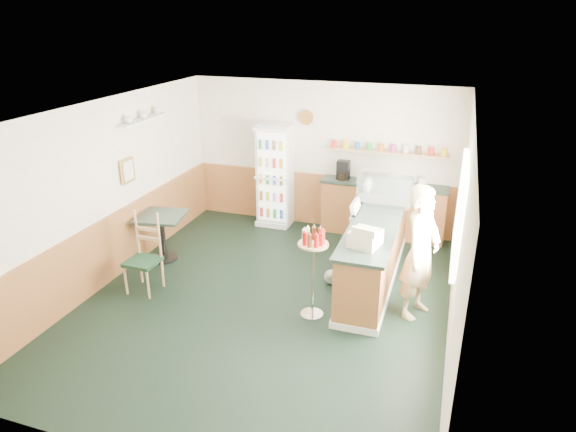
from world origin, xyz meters
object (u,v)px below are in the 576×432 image
at_px(drinks_fridge, 275,175).
at_px(condiment_stand, 313,259).
at_px(cafe_table, 162,228).
at_px(display_case, 385,189).
at_px(shopkeeper, 421,252).
at_px(cash_register, 365,238).
at_px(cafe_chair, 145,250).

height_order(drinks_fridge, condiment_stand, drinks_fridge).
xyz_separation_m(drinks_fridge, cafe_table, (-1.21, -2.07, -0.41)).
xyz_separation_m(display_case, shopkeeper, (0.70, -1.45, -0.33)).
bearing_deg(display_case, drinks_fridge, 156.09).
distance_m(drinks_fridge, display_case, 2.41).
bearing_deg(drinks_fridge, display_case, -23.91).
distance_m(cash_register, cafe_table, 3.49).
bearing_deg(cafe_table, condiment_stand, -16.82).
bearing_deg(cafe_table, cafe_chair, -73.51).
bearing_deg(display_case, cafe_table, -162.11).
relative_size(drinks_fridge, display_case, 2.26).
height_order(display_case, shopkeeper, shopkeeper).
relative_size(cash_register, cafe_chair, 0.32).
bearing_deg(condiment_stand, cafe_chair, -178.99).
distance_m(display_case, cafe_table, 3.64).
relative_size(drinks_fridge, cafe_table, 2.30).
bearing_deg(condiment_stand, drinks_fridge, 118.33).
distance_m(drinks_fridge, condiment_stand, 3.30).
distance_m(cash_register, cafe_chair, 3.19).
relative_size(shopkeeper, cafe_table, 2.19).
bearing_deg(drinks_fridge, shopkeeper, -39.93).
bearing_deg(condiment_stand, display_case, 72.24).
xyz_separation_m(cash_register, cafe_table, (-3.40, 0.57, -0.56)).
distance_m(shopkeeper, condiment_stand, 1.41).
xyz_separation_m(display_case, condiment_stand, (-0.62, -1.94, -0.40)).
xyz_separation_m(drinks_fridge, cash_register, (2.19, -2.63, 0.15)).
bearing_deg(display_case, shopkeeper, -64.18).
xyz_separation_m(condiment_stand, cafe_table, (-2.78, 0.84, -0.29)).
relative_size(display_case, cafe_chair, 0.72).
height_order(display_case, cafe_table, display_case).
distance_m(display_case, cafe_chair, 3.77).
bearing_deg(shopkeeper, drinks_fridge, 71.95).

